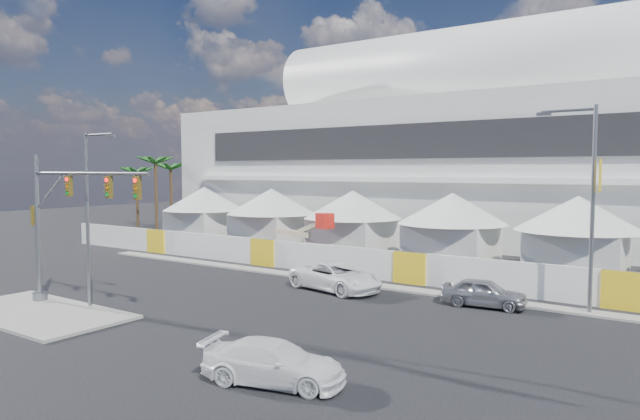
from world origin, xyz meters
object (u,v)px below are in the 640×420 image
Objects in this scene: pickup_curb at (336,277)px; streetlight_median at (90,207)px; pickup_near at (274,362)px; traffic_mast at (58,223)px; sedan_silver at (484,293)px; streetlight_curb at (588,194)px; boom_lift at (290,246)px.

pickup_curb is 14.17m from streetlight_median.
traffic_mast is (-15.92, 1.98, 3.73)m from pickup_near.
pickup_curb is at bearing 90.05° from sedan_silver.
streetlight_curb is at bearing -68.00° from pickup_curb.
sedan_silver is 0.48× the size of streetlight_median.
sedan_silver is 0.53× the size of boom_lift.
pickup_curb is 0.63× the size of traffic_mast.
streetlight_curb is at bearing 32.29° from streetlight_median.
streetlight_median is 24.91m from streetlight_curb.
pickup_near is 0.48× the size of streetlight_curb.
sedan_silver is 20.81m from streetlight_median.
traffic_mast reaches higher than pickup_near.
traffic_mast is at bearing -148.47° from streetlight_curb.
sedan_silver is 8.64m from pickup_curb.
streetlight_curb is at bearing 2.91° from boom_lift.
boom_lift is (-15.67, 21.38, 0.36)m from pickup_near.
boom_lift is at bearing 62.07° from pickup_curb.
pickup_near is 16.47m from traffic_mast.
streetlight_curb is 1.27× the size of boom_lift.
pickup_curb is at bearing -23.33° from boom_lift.
pickup_curb is 14.36m from streetlight_curb.
sedan_silver is 0.88× the size of pickup_near.
sedan_silver is at bearing 35.94° from streetlight_median.
pickup_near is 0.60× the size of boom_lift.
pickup_curb is 0.67× the size of streetlight_median.
pickup_near is (6.29, -13.60, -0.12)m from pickup_curb.
streetlight_curb is (21.05, 13.30, 0.69)m from streetlight_median.
sedan_silver reaches higher than pickup_near.
traffic_mast is at bearing 152.10° from pickup_curb.
pickup_curb is 0.74× the size of boom_lift.
traffic_mast reaches higher than boom_lift.
pickup_near is 18.19m from streetlight_curb.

